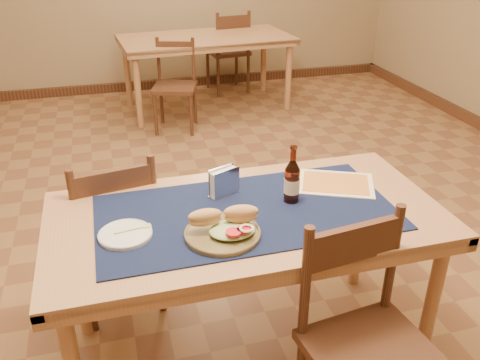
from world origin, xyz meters
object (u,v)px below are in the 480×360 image
object	(u,v)px
back_table	(206,45)
sandwich_plate	(225,229)
main_table	(246,230)
beer_bottle	(292,181)
chair_main_far	(114,230)
napkin_holder	(224,182)
chair_main_near	(368,344)

from	to	relation	value
back_table	sandwich_plate	world-z (taller)	sandwich_plate
main_table	back_table	world-z (taller)	same
back_table	beer_bottle	size ratio (longest dim) A/B	7.13
chair_main_far	beer_bottle	size ratio (longest dim) A/B	3.57
main_table	back_table	bearing A→B (deg)	80.63
back_table	chair_main_far	bearing A→B (deg)	-110.38
sandwich_plate	napkin_holder	world-z (taller)	napkin_holder
chair_main_far	napkin_holder	xyz separation A→B (m)	(0.48, -0.32, 0.35)
beer_bottle	napkin_holder	distance (m)	0.29
sandwich_plate	chair_main_far	bearing A→B (deg)	122.82
chair_main_near	back_table	bearing A→B (deg)	86.02
chair_main_far	napkin_holder	distance (m)	0.67
chair_main_far	chair_main_near	bearing A→B (deg)	-51.31
chair_main_near	beer_bottle	xyz separation A→B (m)	(-0.09, 0.58, 0.37)
beer_bottle	napkin_holder	bearing A→B (deg)	153.38
chair_main_far	sandwich_plate	bearing A→B (deg)	-57.18
main_table	beer_bottle	bearing A→B (deg)	9.95
chair_main_far	sandwich_plate	xyz separation A→B (m)	(0.41, -0.63, 0.33)
main_table	chair_main_far	bearing A→B (deg)	137.80
back_table	chair_main_far	xyz separation A→B (m)	(-1.10, -2.96, -0.21)
chair_main_far	main_table	bearing A→B (deg)	-42.20
chair_main_far	chair_main_near	xyz separation A→B (m)	(0.82, -1.03, 0.02)
sandwich_plate	beer_bottle	bearing A→B (deg)	28.68
chair_main_near	napkin_holder	size ratio (longest dim) A/B	6.26
back_table	sandwich_plate	distance (m)	3.66
main_table	chair_main_far	xyz separation A→B (m)	(-0.53, 0.48, -0.21)
main_table	sandwich_plate	distance (m)	0.23
main_table	sandwich_plate	bearing A→B (deg)	-131.05
sandwich_plate	napkin_holder	xyz separation A→B (m)	(0.07, 0.31, 0.03)
back_table	chair_main_near	distance (m)	4.00
main_table	sandwich_plate	size ratio (longest dim) A/B	5.54
sandwich_plate	beer_bottle	distance (m)	0.38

